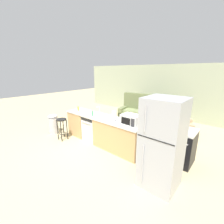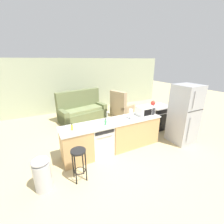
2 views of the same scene
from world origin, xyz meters
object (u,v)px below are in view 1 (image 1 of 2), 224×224
Objects in this scene: microwave at (131,120)px; paper_towel_roll at (114,116)px; dish_soap_bottle at (78,109)px; soap_bottle at (92,114)px; kettle at (175,123)px; bar_stool at (62,125)px; dishwasher at (93,128)px; couch at (142,113)px; refrigerator at (162,144)px; trash_bin at (53,124)px; armchair at (178,125)px; stove_range at (178,145)px.

paper_towel_roll is at bearing -175.23° from microwave.
soap_bottle is at bearing -5.82° from dish_soap_bottle.
kettle is (0.93, 0.68, -0.05)m from microwave.
dish_soap_bottle is 3.26m from kettle.
kettle is 3.55m from bar_stool.
couch reaches higher than dishwasher.
microwave is (-1.10, 0.55, 0.12)m from refrigerator.
trash_bin is 4.64m from armchair.
bar_stool is 0.62× the size of armchair.
refrigerator is at bearing 2.55° from bar_stool.
couch reaches higher than dish_soap_bottle.
kettle is 0.28× the size of trash_bin.
stove_range is at bearing 11.91° from dishwasher.
bar_stool is at bearing -159.84° from stove_range.
paper_towel_roll is (-1.65, -0.60, 0.59)m from stove_range.
armchair reaches higher than dish_soap_bottle.
trash_bin is at bearing -178.92° from refrigerator.
couch is (0.18, 2.91, -0.58)m from soap_bottle.
paper_towel_roll is at bearing 20.47° from bar_stool.
kettle is at bearing 97.68° from refrigerator.
couch is (-2.32, 2.24, -0.06)m from stove_range.
dishwasher is at bearing 2.38° from dish_soap_bottle.
bar_stool is (-3.40, -1.25, 0.08)m from stove_range.
dish_soap_bottle is at bearing 174.18° from soap_bottle.
paper_towel_roll is 2.63m from trash_bin.
paper_towel_roll reaches higher than microwave.
trash_bin is (-0.78, -0.60, -0.59)m from dish_soap_bottle.
armchair reaches higher than paper_towel_roll.
couch is (-0.66, 2.84, -0.64)m from paper_towel_roll.
refrigerator is 0.86× the size of couch.
refrigerator is at bearing -26.58° from microwave.
couch reaches higher than soap_bottle.
stove_range is at bearing -72.36° from armchair.
bar_stool is at bearing -107.27° from couch.
trash_bin is (-4.13, -1.18, -0.07)m from stove_range.
dishwasher is 0.39× the size of couch.
armchair is (-0.40, 1.66, -0.64)m from kettle.
kettle is at bearing 26.04° from paper_towel_roll.
refrigerator is 1.23m from microwave.
soap_bottle is 2.46m from kettle.
dish_soap_bottle is (-0.75, -0.03, 0.55)m from dishwasher.
soap_bottle is at bearing -161.10° from kettle.
stove_range is 5.11× the size of soap_bottle.
soap_bottle is 1.00× the size of dish_soap_bottle.
refrigerator is 2.99m from armchair.
kettle is 0.28× the size of bar_stool.
microwave reaches higher than bar_stool.
armchair is (-0.57, 2.88, -0.57)m from refrigerator.
soap_bottle and dish_soap_bottle have the same top height.
stove_range is 0.42× the size of couch.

